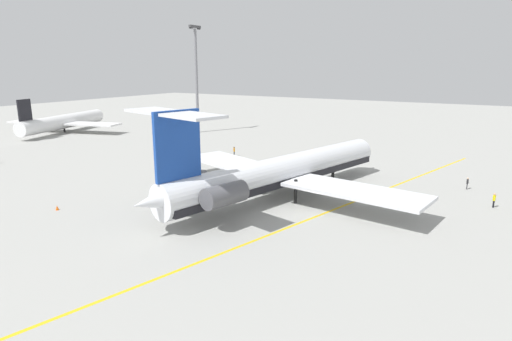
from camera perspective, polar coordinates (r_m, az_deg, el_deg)
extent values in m
plane|color=#9E9E99|center=(50.07, 7.67, -5.45)|extent=(327.58, 327.58, 0.00)
cylinder|color=silver|center=(54.79, 3.60, -0.09)|extent=(36.72, 12.68, 3.93)
cone|color=silver|center=(69.47, 13.64, 2.51)|extent=(4.88, 4.65, 3.77)
cone|color=silver|center=(42.99, -12.76, -3.83)|extent=(6.37, 4.62, 3.34)
cube|color=black|center=(55.01, 3.59, -0.99)|extent=(35.94, 12.56, 0.86)
cube|color=silver|center=(62.42, -2.96, 0.99)|extent=(11.36, 17.49, 0.39)
cube|color=silver|center=(49.84, 13.07, -2.66)|extent=(8.34, 17.07, 0.39)
cylinder|color=#515156|center=(48.61, -9.13, -1.68)|extent=(5.32, 3.40, 2.28)
cube|color=silver|center=(48.08, -8.65, -1.84)|extent=(3.16, 1.93, 0.47)
cylinder|color=#515156|center=(43.85, -4.19, -3.25)|extent=(5.32, 3.40, 2.28)
cube|color=silver|center=(44.35, -4.78, -3.06)|extent=(3.16, 1.93, 0.47)
cube|color=#19429E|center=(43.10, -10.38, 3.31)|extent=(5.26, 1.66, 6.96)
cube|color=silver|center=(45.04, -13.33, 7.73)|extent=(4.96, 6.45, 0.28)
cube|color=silver|center=(39.87, -8.42, 7.21)|extent=(4.96, 6.45, 0.28)
cylinder|color=black|center=(63.92, 10.22, 0.08)|extent=(0.43, 0.43, 2.98)
cylinder|color=black|center=(56.42, 0.34, -1.53)|extent=(0.43, 0.43, 2.98)
cylinder|color=black|center=(52.40, 5.29, -2.79)|extent=(0.43, 0.43, 2.98)
cylinder|color=white|center=(118.93, -24.24, 5.96)|extent=(28.84, 11.48, 3.47)
cone|color=white|center=(130.53, -20.31, 6.91)|extent=(3.65, 3.96, 3.30)
cube|color=white|center=(124.32, -27.27, 5.77)|extent=(8.57, 14.14, 0.42)
cube|color=white|center=(113.98, -20.90, 5.80)|extent=(8.57, 14.14, 0.42)
cube|color=black|center=(109.21, -28.43, 7.09)|extent=(3.73, 1.40, 4.73)
cylinder|color=black|center=(119.11, -24.17, 5.24)|extent=(0.42, 0.42, 2.34)
cylinder|color=black|center=(79.74, -2.95, 2.22)|extent=(0.11, 0.11, 0.85)
cylinder|color=black|center=(79.87, -2.90, 2.24)|extent=(0.11, 0.11, 0.85)
cylinder|color=orange|center=(79.66, -2.93, 2.77)|extent=(0.29, 0.29, 0.68)
sphere|color=brown|center=(79.57, -2.93, 3.10)|extent=(0.27, 0.27, 0.27)
cylinder|color=orange|center=(79.48, -2.99, 2.77)|extent=(0.08, 0.08, 0.58)
cylinder|color=orange|center=(79.82, -2.87, 2.81)|extent=(0.08, 0.08, 0.58)
cylinder|color=black|center=(79.26, 7.47, 2.02)|extent=(0.10, 0.10, 0.79)
cylinder|color=black|center=(79.28, 7.57, 2.02)|extent=(0.10, 0.10, 0.79)
cylinder|color=gray|center=(79.13, 7.54, 2.53)|extent=(0.27, 0.27, 0.63)
sphere|color=tan|center=(79.04, 7.55, 2.84)|extent=(0.25, 0.25, 0.25)
cylinder|color=gray|center=(79.10, 7.41, 2.55)|extent=(0.07, 0.07, 0.53)
cylinder|color=gray|center=(79.14, 7.66, 2.55)|extent=(0.07, 0.07, 0.53)
cylinder|color=black|center=(65.07, 26.26, -1.91)|extent=(0.10, 0.10, 0.79)
cylinder|color=black|center=(64.93, 26.27, -1.94)|extent=(0.10, 0.10, 0.79)
cylinder|color=#262628|center=(64.83, 26.33, -1.32)|extent=(0.26, 0.26, 0.62)
sphere|color=#DBB28E|center=(64.73, 26.37, -0.95)|extent=(0.25, 0.25, 0.25)
cylinder|color=#262628|center=(64.99, 26.32, -1.26)|extent=(0.07, 0.07, 0.53)
cylinder|color=#262628|center=(64.66, 26.35, -1.33)|extent=(0.07, 0.07, 0.53)
cylinder|color=black|center=(58.09, 29.00, -3.95)|extent=(0.11, 0.11, 0.86)
cylinder|color=black|center=(58.21, 29.10, -3.93)|extent=(0.11, 0.11, 0.86)
cylinder|color=yellow|center=(57.94, 29.14, -3.21)|extent=(0.29, 0.29, 0.68)
sphere|color=tan|center=(57.82, 29.19, -2.76)|extent=(0.27, 0.27, 0.27)
cylinder|color=yellow|center=(57.79, 29.02, -3.20)|extent=(0.08, 0.08, 0.58)
cylinder|color=yellow|center=(58.08, 29.26, -3.15)|extent=(0.08, 0.08, 0.58)
cone|color=#EA590F|center=(55.20, -24.95, -4.52)|extent=(0.40, 0.40, 0.55)
cube|color=gold|center=(52.65, 11.54, -4.64)|extent=(74.90, 20.13, 0.01)
cylinder|color=slate|center=(108.59, -7.91, 11.59)|extent=(0.70, 0.70, 24.97)
cube|color=#424244|center=(108.90, -8.15, 18.43)|extent=(4.00, 0.60, 0.60)
cube|color=#2D2D30|center=(107.70, -8.66, 18.28)|extent=(0.70, 0.50, 0.44)
cube|color=#2D2D30|center=(110.05, -7.63, 18.22)|extent=(0.70, 0.50, 0.44)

